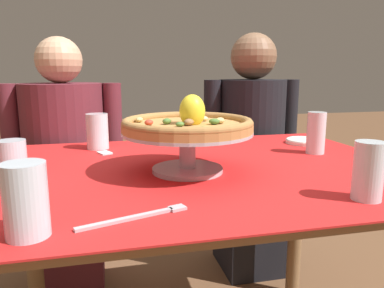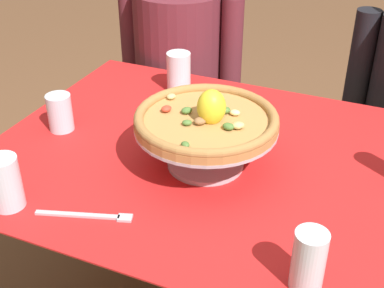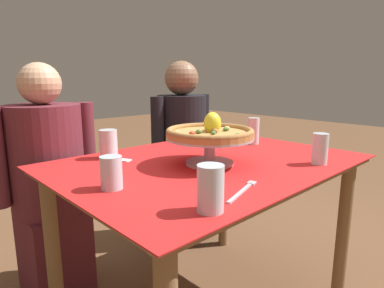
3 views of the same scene
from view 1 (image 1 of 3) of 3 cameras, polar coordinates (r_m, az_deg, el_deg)
name	(u,v)px [view 1 (image 1 of 3)]	position (r m, az deg, el deg)	size (l,w,h in m)	color
dining_table	(198,201)	(1.08, 0.95, -8.99)	(1.24, 0.91, 0.73)	olive
pizza_stand	(187,145)	(0.98, -0.71, -0.14)	(0.35, 0.35, 0.11)	#B7B7C1
pizza	(188,124)	(0.97, -0.66, 3.21)	(0.35, 0.35, 0.10)	#BC8447
water_glass_front_left	(26,205)	(0.66, -24.52, -8.72)	(0.07, 0.07, 0.13)	silver
water_glass_front_right	(368,175)	(0.86, 25.82, -4.35)	(0.06, 0.06, 0.13)	silver
water_glass_side_right	(316,136)	(1.28, 18.82, 1.25)	(0.06, 0.06, 0.14)	white
water_glass_back_left	(97,134)	(1.33, -14.58, 1.57)	(0.08, 0.08, 0.12)	white
water_glass_side_left	(13,164)	(1.00, -26.25, -2.85)	(0.07, 0.07, 0.11)	silver
side_plate	(305,141)	(1.46, 17.21, 0.45)	(0.14, 0.14, 0.02)	white
dinner_fork	(140,216)	(0.70, -8.13, -11.11)	(0.21, 0.08, 0.01)	#B7B7C1
sugar_packet	(105,153)	(1.25, -13.52, -1.35)	(0.05, 0.04, 0.01)	white
diner_left	(67,175)	(1.71, -19.02, -4.55)	(0.50, 0.34, 1.15)	maroon
diner_right	(250,161)	(1.83, 9.10, -2.72)	(0.48, 0.32, 1.18)	black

